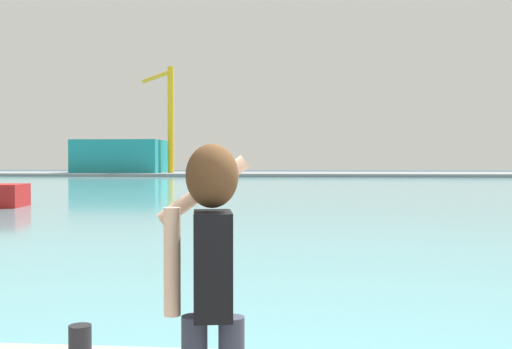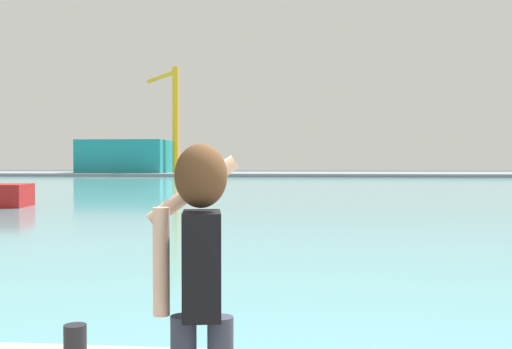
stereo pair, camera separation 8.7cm
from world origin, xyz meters
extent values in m
plane|color=#334751|center=(0.00, 50.00, 0.00)|extent=(220.00, 220.00, 0.00)
cube|color=#599EA8|center=(0.00, 52.00, 0.01)|extent=(140.00, 100.00, 0.02)
cube|color=gray|center=(0.00, 92.00, 0.24)|extent=(140.00, 20.00, 0.48)
cube|color=black|center=(-1.04, -0.02, 1.61)|extent=(0.26, 0.37, 0.56)
sphere|color=#E0B293|center=(-1.04, -0.02, 2.07)|extent=(0.22, 0.22, 0.22)
ellipsoid|color=#472D19|center=(-1.04, -0.04, 2.08)|extent=(0.28, 0.26, 0.34)
cylinder|color=#E0B293|center=(-1.26, -0.02, 1.62)|extent=(0.09, 0.09, 0.58)
cylinder|color=#E0B293|center=(-1.13, 0.19, 1.99)|extent=(0.53, 0.18, 0.40)
cube|color=black|center=(-1.15, 0.31, 2.16)|extent=(0.02, 0.07, 0.14)
cylinder|color=black|center=(-2.39, 1.53, 0.67)|extent=(0.18, 0.18, 0.31)
cube|color=teal|center=(-30.85, 89.84, 3.09)|extent=(13.76, 8.47, 5.23)
cylinder|color=yellow|center=(-22.52, 89.79, 8.92)|extent=(1.00, 1.00, 16.88)
cylinder|color=yellow|center=(-26.19, 95.02, 16.56)|extent=(7.92, 10.86, 0.70)
camera|label=1|loc=(-0.53, -3.12, 2.16)|focal=41.58mm
camera|label=2|loc=(-0.44, -3.11, 2.16)|focal=41.58mm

